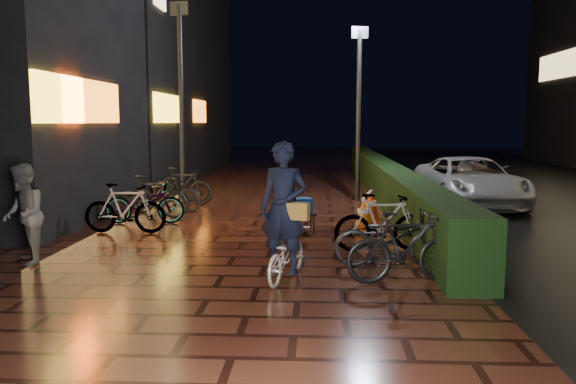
# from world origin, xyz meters

# --- Properties ---
(ground) EXTENTS (80.00, 80.00, 0.00)m
(ground) POSITION_xyz_m (0.00, 0.00, 0.00)
(ground) COLOR #381911
(ground) RESTS_ON ground
(hedge) EXTENTS (0.70, 20.00, 1.00)m
(hedge) POSITION_xyz_m (3.30, 8.00, 0.50)
(hedge) COLOR black
(hedge) RESTS_ON ground
(bystander_person) EXTENTS (0.90, 0.95, 1.55)m
(bystander_person) POSITION_xyz_m (-3.12, -0.62, 0.78)
(bystander_person) COLOR #545456
(bystander_person) RESTS_ON ground
(van) EXTENTS (2.32, 4.63, 1.26)m
(van) POSITION_xyz_m (5.31, 5.94, 0.63)
(van) COLOR #A6A6AB
(van) RESTS_ON ground
(storefront_block) EXTENTS (12.09, 22.00, 9.00)m
(storefront_block) POSITION_xyz_m (-9.50, 11.50, 4.50)
(storefront_block) COLOR black
(storefront_block) RESTS_ON ground
(lamp_post_hedge) EXTENTS (0.45, 0.14, 4.72)m
(lamp_post_hedge) POSITION_xyz_m (2.46, 6.72, 2.59)
(lamp_post_hedge) COLOR black
(lamp_post_hedge) RESTS_ON ground
(lamp_post_sf) EXTENTS (0.52, 0.16, 5.45)m
(lamp_post_sf) POSITION_xyz_m (-2.47, 6.90, 3.00)
(lamp_post_sf) COLOR black
(lamp_post_sf) RESTS_ON ground
(cyclist) EXTENTS (0.83, 1.41, 1.92)m
(cyclist) POSITION_xyz_m (0.90, -1.30, 0.71)
(cyclist) COLOR silver
(cyclist) RESTS_ON ground
(traffic_barrier) EXTENTS (0.69, 1.66, 0.68)m
(traffic_barrier) POSITION_xyz_m (2.40, 2.92, 0.34)
(traffic_barrier) COLOR orange
(traffic_barrier) RESTS_ON ground
(cart_assembly) EXTENTS (0.60, 0.63, 0.98)m
(cart_assembly) POSITION_xyz_m (1.03, 2.08, 0.50)
(cart_assembly) COLOR black
(cart_assembly) RESTS_ON ground
(parked_bikes_storefront) EXTENTS (1.89, 4.98, 0.98)m
(parked_bikes_storefront) POSITION_xyz_m (-2.34, 4.14, 0.46)
(parked_bikes_storefront) COLOR black
(parked_bikes_storefront) RESTS_ON ground
(parked_bikes_hedge) EXTENTS (1.78, 2.59, 0.98)m
(parked_bikes_hedge) POSITION_xyz_m (2.47, -0.44, 0.47)
(parked_bikes_hedge) COLOR black
(parked_bikes_hedge) RESTS_ON ground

